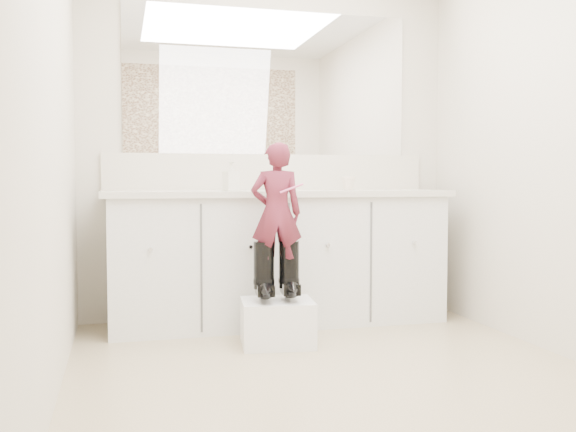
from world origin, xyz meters
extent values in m
plane|color=#988964|center=(0.00, 0.00, 0.00)|extent=(3.00, 3.00, 0.00)
plane|color=beige|center=(0.00, 1.50, 1.20)|extent=(2.60, 0.00, 2.60)
plane|color=beige|center=(0.00, -1.50, 1.20)|extent=(2.60, 0.00, 2.60)
plane|color=beige|center=(-1.30, 0.00, 1.20)|extent=(0.00, 3.00, 3.00)
plane|color=beige|center=(1.30, 0.00, 1.20)|extent=(0.00, 3.00, 3.00)
cube|color=silver|center=(0.00, 1.23, 0.42)|extent=(2.20, 0.55, 0.85)
cube|color=beige|center=(0.00, 1.21, 0.87)|extent=(2.28, 0.58, 0.04)
cube|color=beige|center=(0.00, 1.49, 1.02)|extent=(2.28, 0.03, 0.25)
cube|color=white|center=(0.00, 1.49, 1.64)|extent=(2.00, 0.02, 1.00)
cylinder|color=silver|center=(0.00, 1.38, 0.94)|extent=(0.08, 0.08, 0.10)
imported|color=beige|center=(0.50, 1.23, 0.94)|extent=(0.11, 0.11, 0.09)
imported|color=silver|center=(-0.33, 1.15, 0.98)|extent=(0.11, 0.11, 0.19)
cube|color=white|center=(-0.15, 0.66, 0.13)|extent=(0.45, 0.39, 0.26)
imported|color=#952D42|center=(-0.15, 0.68, 0.77)|extent=(0.32, 0.23, 0.81)
cylinder|color=#EF5D96|center=(-0.08, 0.60, 0.91)|extent=(0.14, 0.03, 0.06)
camera|label=1|loc=(-1.02, -2.91, 0.96)|focal=40.00mm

